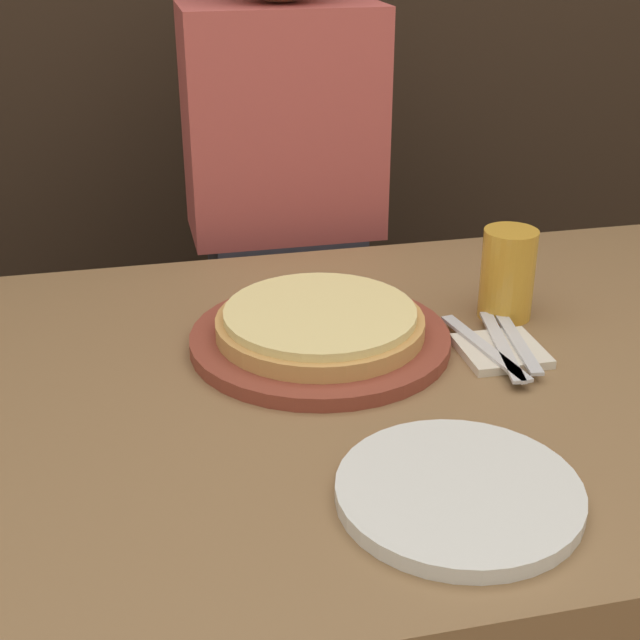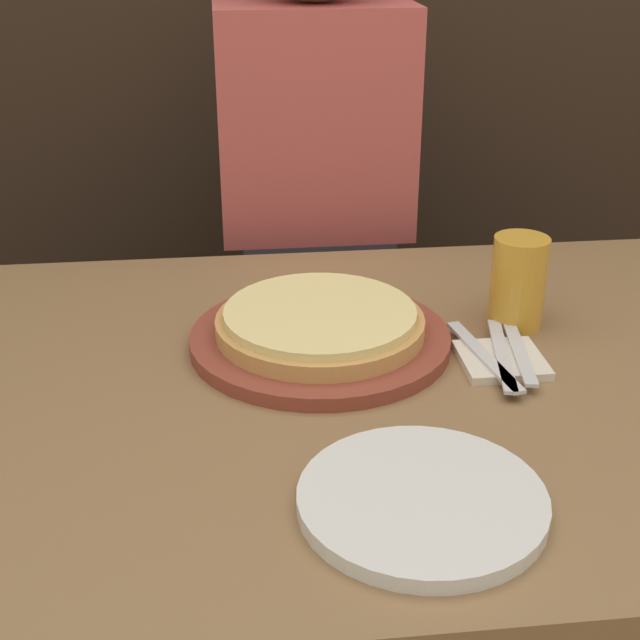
# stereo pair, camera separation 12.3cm
# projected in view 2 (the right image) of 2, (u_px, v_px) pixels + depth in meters

# --- Properties ---
(dining_table) EXTENTS (1.37, 0.91, 0.74)m
(dining_table) POSITION_uv_depth(u_px,v_px,m) (358.00, 593.00, 1.33)
(dining_table) COLOR olive
(dining_table) RESTS_ON ground_plane
(pizza_on_board) EXTENTS (0.36, 0.36, 0.06)m
(pizza_on_board) POSITION_uv_depth(u_px,v_px,m) (320.00, 330.00, 1.23)
(pizza_on_board) COLOR brown
(pizza_on_board) RESTS_ON dining_table
(beer_glass) EXTENTS (0.08, 0.08, 0.14)m
(beer_glass) POSITION_uv_depth(u_px,v_px,m) (518.00, 278.00, 1.27)
(beer_glass) COLOR gold
(beer_glass) RESTS_ON dining_table
(dinner_plate) EXTENTS (0.26, 0.26, 0.02)m
(dinner_plate) POSITION_uv_depth(u_px,v_px,m) (422.00, 501.00, 0.91)
(dinner_plate) COLOR silver
(dinner_plate) RESTS_ON dining_table
(napkin_stack) EXTENTS (0.11, 0.11, 0.01)m
(napkin_stack) POSITION_uv_depth(u_px,v_px,m) (501.00, 360.00, 1.19)
(napkin_stack) COLOR beige
(napkin_stack) RESTS_ON dining_table
(fork) EXTENTS (0.05, 0.21, 0.00)m
(fork) POSITION_uv_depth(u_px,v_px,m) (484.00, 356.00, 1.19)
(fork) COLOR silver
(fork) RESTS_ON napkin_stack
(dinner_knife) EXTENTS (0.06, 0.21, 0.00)m
(dinner_knife) POSITION_uv_depth(u_px,v_px,m) (502.00, 355.00, 1.19)
(dinner_knife) COLOR silver
(dinner_knife) RESTS_ON napkin_stack
(spoon) EXTENTS (0.04, 0.18, 0.00)m
(spoon) POSITION_uv_depth(u_px,v_px,m) (520.00, 354.00, 1.19)
(spoon) COLOR silver
(spoon) RESTS_ON napkin_stack
(diner_person) EXTENTS (0.36, 0.20, 1.34)m
(diner_person) POSITION_uv_depth(u_px,v_px,m) (315.00, 254.00, 1.77)
(diner_person) COLOR #33333D
(diner_person) RESTS_ON ground_plane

